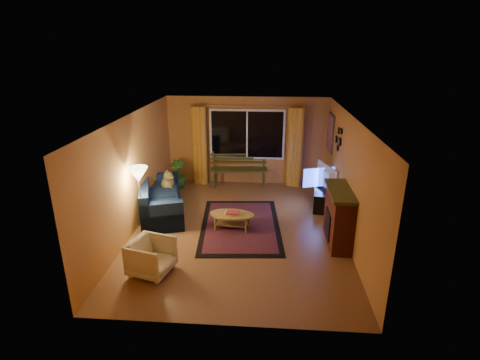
# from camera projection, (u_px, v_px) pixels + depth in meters

# --- Properties ---
(floor) EXTENTS (4.50, 6.00, 0.02)m
(floor) POSITION_uv_depth(u_px,v_px,m) (239.00, 230.00, 8.24)
(floor) COLOR brown
(floor) RESTS_ON ground
(ceiling) EXTENTS (4.50, 6.00, 0.02)m
(ceiling) POSITION_uv_depth(u_px,v_px,m) (239.00, 116.00, 7.38)
(ceiling) COLOR white
(ceiling) RESTS_ON ground
(wall_back) EXTENTS (4.50, 0.02, 2.50)m
(wall_back) POSITION_uv_depth(u_px,v_px,m) (247.00, 141.00, 10.63)
(wall_back) COLOR #BF7D3A
(wall_back) RESTS_ON ground
(wall_left) EXTENTS (0.02, 6.00, 2.50)m
(wall_left) POSITION_uv_depth(u_px,v_px,m) (133.00, 173.00, 7.96)
(wall_left) COLOR #BF7D3A
(wall_left) RESTS_ON ground
(wall_right) EXTENTS (0.02, 6.00, 2.50)m
(wall_right) POSITION_uv_depth(u_px,v_px,m) (349.00, 179.00, 7.65)
(wall_right) COLOR #BF7D3A
(wall_right) RESTS_ON ground
(window) EXTENTS (2.00, 0.02, 1.30)m
(window) POSITION_uv_depth(u_px,v_px,m) (247.00, 135.00, 10.50)
(window) COLOR black
(window) RESTS_ON wall_back
(curtain_rod) EXTENTS (3.20, 0.03, 0.03)m
(curtain_rod) POSITION_uv_depth(u_px,v_px,m) (247.00, 106.00, 10.18)
(curtain_rod) COLOR #BF8C3F
(curtain_rod) RESTS_ON wall_back
(curtain_left) EXTENTS (0.36, 0.36, 2.24)m
(curtain_left) POSITION_uv_depth(u_px,v_px,m) (200.00, 146.00, 10.65)
(curtain_left) COLOR gold
(curtain_left) RESTS_ON ground
(curtain_right) EXTENTS (0.36, 0.36, 2.24)m
(curtain_right) POSITION_uv_depth(u_px,v_px,m) (295.00, 148.00, 10.46)
(curtain_right) COLOR gold
(curtain_right) RESTS_ON ground
(bench) EXTENTS (1.65, 0.63, 0.48)m
(bench) POSITION_uv_depth(u_px,v_px,m) (239.00, 177.00, 10.73)
(bench) COLOR #363813
(bench) RESTS_ON ground
(potted_plant) EXTENTS (0.53, 0.53, 0.81)m
(potted_plant) POSITION_uv_depth(u_px,v_px,m) (178.00, 174.00, 10.51)
(potted_plant) COLOR #235B1E
(potted_plant) RESTS_ON ground
(sofa) EXTENTS (1.49, 2.32, 0.87)m
(sofa) POSITION_uv_depth(u_px,v_px,m) (161.00, 197.00, 8.87)
(sofa) COLOR #0F1D37
(sofa) RESTS_ON ground
(dog) EXTENTS (0.39, 0.47, 0.44)m
(dog) POSITION_uv_depth(u_px,v_px,m) (168.00, 181.00, 9.24)
(dog) COLOR olive
(dog) RESTS_ON sofa
(armchair) EXTENTS (0.80, 0.83, 0.70)m
(armchair) POSITION_uv_depth(u_px,v_px,m) (151.00, 255.00, 6.56)
(armchair) COLOR beige
(armchair) RESTS_ON ground
(floor_lamp) EXTENTS (0.33, 0.33, 1.53)m
(floor_lamp) POSITION_uv_depth(u_px,v_px,m) (141.00, 202.00, 7.72)
(floor_lamp) COLOR #BF8C3F
(floor_lamp) RESTS_ON ground
(rug) EXTENTS (1.94, 2.87, 0.02)m
(rug) POSITION_uv_depth(u_px,v_px,m) (240.00, 225.00, 8.41)
(rug) COLOR maroon
(rug) RESTS_ON ground
(coffee_table) EXTENTS (1.08, 1.08, 0.36)m
(coffee_table) POSITION_uv_depth(u_px,v_px,m) (232.00, 221.00, 8.22)
(coffee_table) COLOR #A58436
(coffee_table) RESTS_ON ground
(tv_console) EXTENTS (0.52, 1.16, 0.47)m
(tv_console) POSITION_uv_depth(u_px,v_px,m) (321.00, 197.00, 9.35)
(tv_console) COLOR black
(tv_console) RESTS_ON ground
(television) EXTENTS (0.44, 1.03, 0.59)m
(television) POSITION_uv_depth(u_px,v_px,m) (323.00, 177.00, 9.17)
(television) COLOR black
(television) RESTS_ON tv_console
(fireplace) EXTENTS (0.40, 1.20, 1.10)m
(fireplace) POSITION_uv_depth(u_px,v_px,m) (339.00, 218.00, 7.53)
(fireplace) COLOR maroon
(fireplace) RESTS_ON ground
(mirror_cluster) EXTENTS (0.06, 0.60, 0.56)m
(mirror_cluster) POSITION_uv_depth(u_px,v_px,m) (338.00, 137.00, 8.68)
(mirror_cluster) COLOR black
(mirror_cluster) RESTS_ON wall_right
(painting) EXTENTS (0.04, 0.76, 0.96)m
(painting) POSITION_uv_depth(u_px,v_px,m) (330.00, 133.00, 9.81)
(painting) COLOR #E24E0B
(painting) RESTS_ON wall_right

